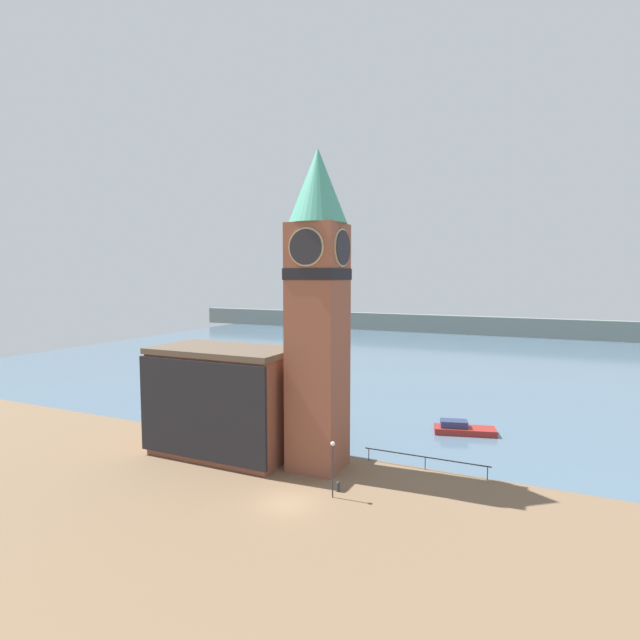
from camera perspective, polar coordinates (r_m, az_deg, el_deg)
ground_plane at (r=37.12m, az=-3.78°, el=-20.12°), size 160.00×160.00×0.00m
water at (r=102.27m, az=15.57°, el=-4.05°), size 160.00×120.00×0.00m
far_shoreline at (r=141.30m, az=18.26°, el=-0.64°), size 180.00×3.00×5.00m
pier_railing at (r=43.10m, az=11.94°, el=-15.20°), size 10.33×0.08×1.09m
clock_tower at (r=40.19m, az=-0.25°, el=2.11°), size 4.71×4.71×25.86m
pier_building at (r=45.60m, az=-10.91°, el=-9.02°), size 12.71×7.15×9.52m
boat_near at (r=53.25m, az=15.93°, el=-11.87°), size 6.34×3.66×1.31m
mooring_bollard_near at (r=38.61m, az=2.08°, el=-18.42°), size 0.30×0.30×0.76m
lamp_post at (r=36.75m, az=1.46°, el=-15.56°), size 0.32×0.32×4.10m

